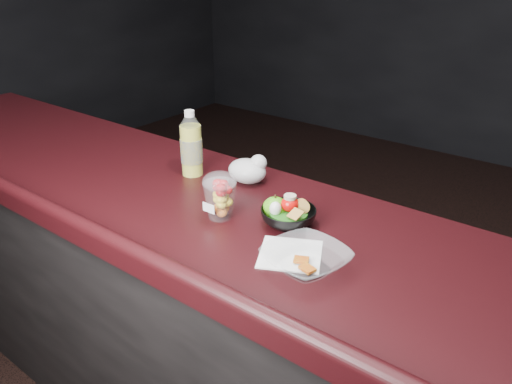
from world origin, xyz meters
The scene contains 8 objects.
counter centered at (0.00, 0.30, 0.51)m, with size 4.06×0.71×1.02m.
lemonade_bottle centered at (-0.36, 0.44, 1.12)m, with size 0.08×0.08×0.24m.
fruit_cup centered at (-0.06, 0.25, 1.09)m, with size 0.10×0.10×0.14m.
green_apple centered at (0.08, 0.34, 1.06)m, with size 0.08×0.08×0.08m.
plastic_bag centered at (-0.15, 0.50, 1.07)m, with size 0.14×0.11×0.10m.
snack_bowl centered at (0.12, 0.34, 1.05)m, with size 0.21×0.21×0.09m.
takeout_bowl centered at (0.29, 0.18, 1.05)m, with size 0.25×0.25×0.05m.
paper_napkin centered at (0.22, 0.20, 1.02)m, with size 0.16×0.16×0.00m, color white.
Camera 1 is at (0.83, -0.73, 1.73)m, focal length 35.00 mm.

